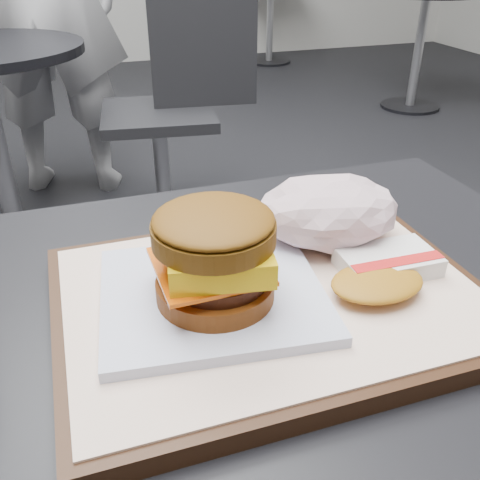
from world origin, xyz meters
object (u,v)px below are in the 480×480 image
hash_brown (383,271)px  neighbor_chair (175,100)px  breakfast_sandwich (214,265)px  crumpled_wrapper (329,211)px  customer_table (228,472)px  serving_tray (271,299)px

hash_brown → neighbor_chair: 1.69m
breakfast_sandwich → hash_brown: size_ratio=1.74×
crumpled_wrapper → hash_brown: bearing=-81.0°
hash_brown → crumpled_wrapper: bearing=99.0°
customer_table → crumpled_wrapper: crumpled_wrapper is taller
hash_brown → neighbor_chair: bearing=84.8°
customer_table → hash_brown: (0.15, 0.00, 0.22)m
hash_brown → neighbor_chair: size_ratio=0.14×
serving_tray → hash_brown: 0.11m
customer_table → serving_tray: size_ratio=2.11×
breakfast_sandwich → neighbor_chair: size_ratio=0.24×
breakfast_sandwich → crumpled_wrapper: (0.14, 0.07, -0.01)m
breakfast_sandwich → hash_brown: bearing=-5.3°
neighbor_chair → serving_tray: bearing=-98.8°
hash_brown → crumpled_wrapper: (-0.01, 0.09, 0.02)m
neighbor_chair → hash_brown: bearing=-95.2°
crumpled_wrapper → neighbor_chair: bearing=84.0°
customer_table → serving_tray: (0.05, 0.02, 0.20)m
customer_table → hash_brown: 0.26m
breakfast_sandwich → crumpled_wrapper: size_ratio=1.43×
serving_tray → crumpled_wrapper: crumpled_wrapper is taller
breakfast_sandwich → neighbor_chair: bearing=79.4°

